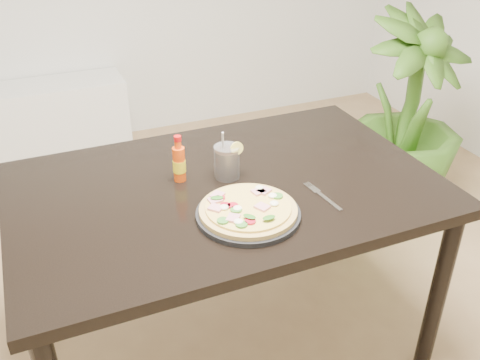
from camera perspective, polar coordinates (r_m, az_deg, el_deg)
name	(u,v)px	position (r m, az deg, el deg)	size (l,w,h in m)	color
floor	(271,353)	(2.22, 3.33, -17.93)	(4.50, 4.50, 0.00)	#9E7A51
dining_table	(226,205)	(1.82, -1.48, -2.69)	(1.40, 0.90, 0.75)	black
plate	(248,214)	(1.61, 0.88, -3.68)	(0.32, 0.32, 0.02)	black
pizza	(248,209)	(1.60, 0.82, -3.10)	(0.29, 0.29, 0.03)	#D8B561
hot_sauce_bottle	(179,163)	(1.78, -6.51, 1.82)	(0.05, 0.05, 0.16)	#E1470D
cola_cup	(227,162)	(1.79, -1.40, 1.89)	(0.09, 0.09, 0.18)	black
fork	(322,195)	(1.73, 8.70, -1.63)	(0.04, 0.19, 0.00)	silver
houseplant	(407,115)	(2.97, 17.43, 6.66)	(0.60, 0.60, 1.07)	#38651B
plant_pot	(396,184)	(3.16, 16.26, -0.39)	(0.28, 0.28, 0.22)	brown
media_console	(15,127)	(3.67, -22.92, 5.23)	(1.40, 0.34, 0.50)	white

